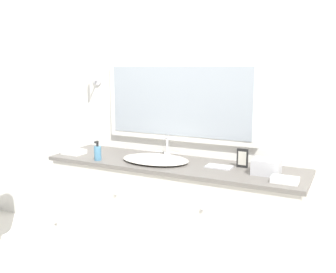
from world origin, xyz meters
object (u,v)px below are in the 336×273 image
at_px(sink_basin, 156,159).
at_px(picture_frame, 242,158).
at_px(appliance_box, 266,167).
at_px(soap_bottle, 98,153).

distance_m(sink_basin, picture_frame, 0.66).
height_order(sink_basin, appliance_box, sink_basin).
distance_m(sink_basin, appliance_box, 0.84).
bearing_deg(appliance_box, picture_frame, 152.55).
height_order(sink_basin, picture_frame, sink_basin).
bearing_deg(appliance_box, sink_basin, -178.77).
bearing_deg(picture_frame, appliance_box, -27.45).
relative_size(soap_bottle, appliance_box, 0.85).
bearing_deg(appliance_box, soap_bottle, -171.47).
height_order(soap_bottle, picture_frame, soap_bottle).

